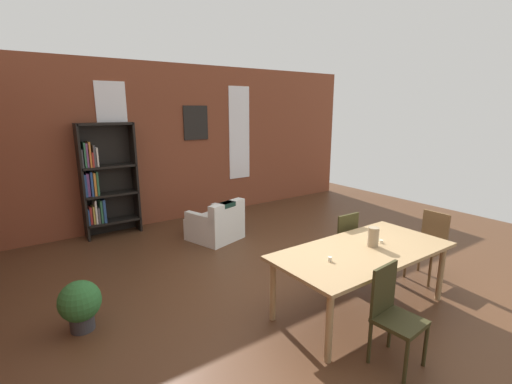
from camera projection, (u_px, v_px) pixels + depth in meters
The scene contains 15 objects.
ground_plane at pixel (320, 293), 4.72m from camera, with size 10.77×10.77×0.00m, color #4F301D.
back_wall_brick at pixel (182, 143), 7.69m from camera, with size 9.04×0.12×3.26m, color brown.
window_pane_0 at pixel (114, 139), 6.81m from camera, with size 0.55×0.02×2.12m, color white.
window_pane_1 at pixel (239, 133), 8.39m from camera, with size 0.55×0.02×2.12m, color white.
dining_table at pixel (363, 255), 4.20m from camera, with size 2.19×1.06×0.77m.
vase_on_table at pixel (373, 237), 4.25m from camera, with size 0.13×0.13×0.23m, color #998466.
tealight_candle_0 at pixel (381, 241), 4.38m from camera, with size 0.04×0.04×0.04m, color silver.
tealight_candle_1 at pixel (330, 259), 3.85m from camera, with size 0.04×0.04×0.05m, color silver.
dining_chair_near_left at pixel (393, 312), 3.36m from camera, with size 0.43×0.43×0.95m.
dining_chair_head_right at pixel (429, 243), 5.07m from camera, with size 0.40×0.40×0.95m.
dining_chair_far_right at pixel (341, 242), 5.12m from camera, with size 0.42×0.42×0.95m.
bookshelf_tall at pixel (104, 181), 6.66m from camera, with size 0.99×0.34×2.11m.
armchair_white at pixel (216, 225), 6.60m from camera, with size 1.00×1.00×0.75m.
potted_plant_by_shelf at pixel (80, 303), 3.88m from camera, with size 0.45×0.45×0.57m.
framed_picture at pixel (196, 123), 7.70m from camera, with size 0.56×0.03×0.72m, color black.
Camera 1 is at (-3.17, -3.02, 2.38)m, focal length 25.25 mm.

